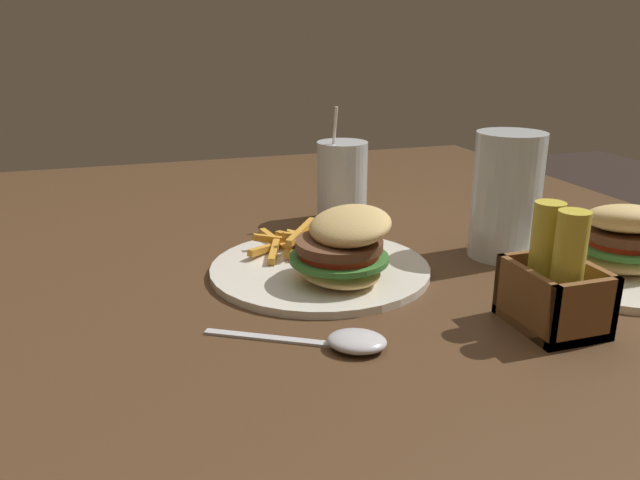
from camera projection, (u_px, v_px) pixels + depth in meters
The scene contains 7 objects.
dining_table at pixel (356, 346), 0.89m from camera, with size 1.61×1.21×0.77m.
meal_plate_near at pixel (330, 256), 0.80m from camera, with size 0.29×0.29×0.11m.
beer_glass at pixel (506, 198), 0.86m from camera, with size 0.09×0.09×0.18m.
juice_glass at pixel (342, 185), 1.04m from camera, with size 0.08×0.08×0.19m.
spoon at pixel (350, 341), 0.63m from camera, with size 0.12×0.18×0.02m.
meal_plate_far at pixel (620, 253), 0.80m from camera, with size 0.24×0.24×0.11m.
condiment_caddy at pixel (554, 285), 0.66m from camera, with size 0.10×0.08×0.13m.
Camera 1 is at (0.74, -0.29, 1.07)m, focal length 35.00 mm.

